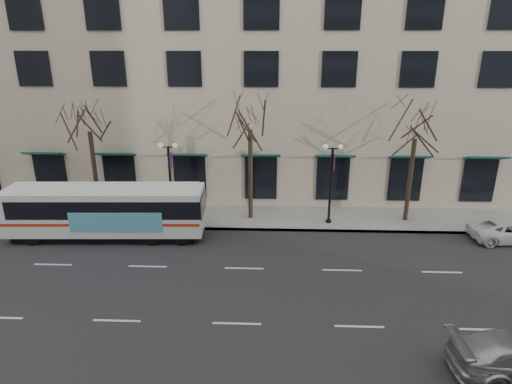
{
  "coord_description": "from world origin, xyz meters",
  "views": [
    {
      "loc": [
        1.38,
        -17.09,
        10.84
      ],
      "look_at": [
        0.59,
        2.75,
        4.0
      ],
      "focal_mm": 30.0,
      "sensor_mm": 36.0,
      "label": 1
    }
  ],
  "objects_px": {
    "tree_far_right": "(417,123)",
    "white_pickup": "(509,231)",
    "tree_far_left": "(88,116)",
    "lamp_post_right": "(331,180)",
    "lamp_post_left": "(170,178)",
    "city_bus": "(107,210)",
    "tree_far_mid": "(250,114)"
  },
  "relations": [
    {
      "from": "tree_far_right",
      "to": "white_pickup",
      "type": "relative_size",
      "value": 1.82
    },
    {
      "from": "tree_far_left",
      "to": "lamp_post_right",
      "type": "height_order",
      "value": "tree_far_left"
    },
    {
      "from": "tree_far_left",
      "to": "lamp_post_right",
      "type": "distance_m",
      "value": 15.48
    },
    {
      "from": "lamp_post_left",
      "to": "city_bus",
      "type": "distance_m",
      "value": 4.24
    },
    {
      "from": "city_bus",
      "to": "tree_far_right",
      "type": "bearing_deg",
      "value": 7.05
    },
    {
      "from": "tree_far_left",
      "to": "white_pickup",
      "type": "height_order",
      "value": "tree_far_left"
    },
    {
      "from": "tree_far_mid",
      "to": "lamp_post_right",
      "type": "xyz_separation_m",
      "value": [
        5.01,
        -0.6,
        -3.96
      ]
    },
    {
      "from": "lamp_post_left",
      "to": "lamp_post_right",
      "type": "relative_size",
      "value": 1.0
    },
    {
      "from": "tree_far_mid",
      "to": "lamp_post_left",
      "type": "relative_size",
      "value": 1.64
    },
    {
      "from": "tree_far_right",
      "to": "lamp_post_right",
      "type": "bearing_deg",
      "value": -173.15
    },
    {
      "from": "city_bus",
      "to": "white_pickup",
      "type": "distance_m",
      "value": 23.46
    },
    {
      "from": "tree_far_left",
      "to": "white_pickup",
      "type": "bearing_deg",
      "value": -5.9
    },
    {
      "from": "tree_far_right",
      "to": "tree_far_left",
      "type": "bearing_deg",
      "value": 180.0
    },
    {
      "from": "tree_far_left",
      "to": "lamp_post_right",
      "type": "xyz_separation_m",
      "value": [
        15.01,
        -0.6,
        -3.75
      ]
    },
    {
      "from": "lamp_post_right",
      "to": "tree_far_left",
      "type": "bearing_deg",
      "value": 177.71
    },
    {
      "from": "tree_far_left",
      "to": "white_pickup",
      "type": "distance_m",
      "value": 26.03
    },
    {
      "from": "tree_far_mid",
      "to": "city_bus",
      "type": "distance_m",
      "value": 10.21
    },
    {
      "from": "lamp_post_right",
      "to": "white_pickup",
      "type": "bearing_deg",
      "value": -11.13
    },
    {
      "from": "lamp_post_right",
      "to": "tree_far_right",
      "type": "bearing_deg",
      "value": 6.85
    },
    {
      "from": "tree_far_mid",
      "to": "white_pickup",
      "type": "bearing_deg",
      "value": -9.72
    },
    {
      "from": "tree_far_mid",
      "to": "city_bus",
      "type": "xyz_separation_m",
      "value": [
        -8.26,
        -3.0,
        -5.21
      ]
    },
    {
      "from": "tree_far_mid",
      "to": "lamp_post_left",
      "type": "xyz_separation_m",
      "value": [
        -4.99,
        -0.6,
        -3.96
      ]
    },
    {
      "from": "lamp_post_left",
      "to": "tree_far_left",
      "type": "bearing_deg",
      "value": 173.17
    },
    {
      "from": "lamp_post_right",
      "to": "city_bus",
      "type": "bearing_deg",
      "value": -169.74
    },
    {
      "from": "tree_far_right",
      "to": "lamp_post_right",
      "type": "height_order",
      "value": "tree_far_right"
    },
    {
      "from": "lamp_post_left",
      "to": "city_bus",
      "type": "bearing_deg",
      "value": -143.67
    },
    {
      "from": "tree_far_left",
      "to": "tree_far_right",
      "type": "xyz_separation_m",
      "value": [
        20.0,
        0.0,
        -0.28
      ]
    },
    {
      "from": "tree_far_mid",
      "to": "lamp_post_right",
      "type": "relative_size",
      "value": 1.64
    },
    {
      "from": "city_bus",
      "to": "lamp_post_left",
      "type": "bearing_deg",
      "value": 34.05
    },
    {
      "from": "lamp_post_left",
      "to": "city_bus",
      "type": "relative_size",
      "value": 0.45
    },
    {
      "from": "tree_far_mid",
      "to": "tree_far_right",
      "type": "height_order",
      "value": "tree_far_mid"
    },
    {
      "from": "tree_far_mid",
      "to": "city_bus",
      "type": "relative_size",
      "value": 0.74
    }
  ]
}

